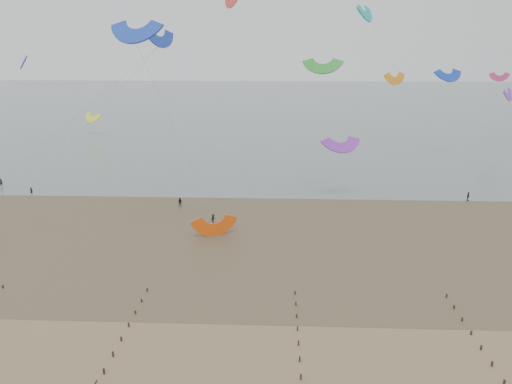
% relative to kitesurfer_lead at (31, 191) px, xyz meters
% --- Properties ---
extents(ground, '(500.00, 500.00, 0.00)m').
position_rel_kitesurfer_lead_xyz_m(ground, '(47.15, -50.91, -0.77)').
color(ground, brown).
rests_on(ground, ground).
extents(sea_and_shore, '(500.00, 665.00, 0.03)m').
position_rel_kitesurfer_lead_xyz_m(sea_and_shore, '(43.07, -16.51, -0.76)').
color(sea_and_shore, '#475654').
rests_on(sea_and_shore, ground).
extents(kitesurfer_lead, '(0.59, 0.41, 1.54)m').
position_rel_kitesurfer_lead_xyz_m(kitesurfer_lead, '(0.00, 0.00, 0.00)').
color(kitesurfer_lead, black).
rests_on(kitesurfer_lead, ground).
extents(kitesurfers, '(136.69, 25.54, 1.84)m').
position_rel_kitesurfer_lead_xyz_m(kitesurfers, '(74.77, -0.36, 0.10)').
color(kitesurfers, black).
rests_on(kitesurfers, ground).
extents(grounded_kite, '(7.61, 6.83, 3.44)m').
position_rel_kitesurfer_lead_xyz_m(grounded_kite, '(39.12, -20.33, -0.77)').
color(grounded_kite, '#E6510E').
rests_on(grounded_kite, ground).
extents(kites_airborne, '(242.46, 122.65, 42.76)m').
position_rel_kitesurfer_lead_xyz_m(kites_airborne, '(34.98, 38.70, 21.18)').
color(kites_airborne, purple).
rests_on(kites_airborne, ground).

